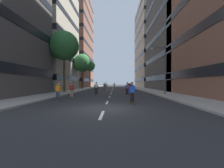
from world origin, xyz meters
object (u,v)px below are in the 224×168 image
at_px(skater_3, 114,85).
at_px(skater_1, 104,85).
at_px(skater_4, 58,90).
at_px(skater_5, 106,86).
at_px(skater_0, 127,88).
at_px(street_tree_far, 64,46).
at_px(skater_2, 72,89).
at_px(skater_6, 96,88).
at_px(street_tree_mid, 90,66).
at_px(skater_7, 132,91).
at_px(street_tree_near, 82,63).
at_px(streetlamp_right, 163,65).
at_px(parked_car_near, 130,86).

bearing_deg(skater_3, skater_1, -107.99).
bearing_deg(skater_4, skater_5, 77.63).
xyz_separation_m(skater_0, skater_3, (-2.02, 27.77, 0.00)).
bearing_deg(street_tree_far, skater_5, 34.41).
xyz_separation_m(skater_2, skater_3, (4.50, 30.98, 0.00)).
xyz_separation_m(skater_0, skater_6, (-4.17, 0.17, 0.00)).
distance_m(street_tree_mid, skater_7, 40.12).
relative_size(skater_3, skater_7, 1.00).
height_order(street_tree_near, skater_4, street_tree_near).
bearing_deg(skater_5, streetlamp_right, -47.04).
height_order(skater_0, skater_4, same).
relative_size(skater_4, skater_6, 1.00).
height_order(parked_car_near, skater_1, skater_1).
bearing_deg(streetlamp_right, skater_2, -160.84).
bearing_deg(street_tree_far, street_tree_mid, 90.00).
distance_m(street_tree_mid, skater_1, 13.64).
distance_m(skater_1, skater_7, 27.98).
xyz_separation_m(parked_car_near, street_tree_far, (-12.82, -17.65, 7.21)).
distance_m(streetlamp_right, skater_5, 12.69).
relative_size(skater_1, skater_3, 1.00).
relative_size(street_tree_mid, skater_6, 5.03).
height_order(skater_0, skater_2, same).
height_order(street_tree_mid, skater_4, street_tree_mid).
xyz_separation_m(street_tree_mid, skater_6, (6.07, -30.47, -6.29)).
bearing_deg(streetlamp_right, street_tree_mid, 116.89).
bearing_deg(skater_7, parked_car_near, 84.75).
relative_size(street_tree_mid, skater_1, 5.03).
relative_size(street_tree_far, skater_2, 5.76).
distance_m(street_tree_mid, skater_6, 31.70).
xyz_separation_m(streetlamp_right, skater_5, (-8.38, 9.00, -3.12)).
bearing_deg(skater_1, skater_4, -95.23).
relative_size(street_tree_mid, skater_4, 5.03).
bearing_deg(skater_6, skater_3, 85.56).
height_order(street_tree_near, street_tree_mid, street_tree_near).
height_order(street_tree_near, skater_0, street_tree_near).
relative_size(parked_car_near, skater_3, 2.47).
distance_m(streetlamp_right, skater_2, 12.50).
bearing_deg(skater_6, skater_4, -113.87).
xyz_separation_m(streetlamp_right, skater_2, (-11.43, -3.97, -3.12)).
bearing_deg(street_tree_near, skater_0, -61.21).
bearing_deg(skater_2, parked_car_near, 70.69).
height_order(street_tree_far, streetlamp_right, street_tree_far).
xyz_separation_m(street_tree_far, streetlamp_right, (15.15, -4.37, -3.77)).
relative_size(skater_4, skater_5, 1.00).
relative_size(skater_0, skater_2, 1.00).
bearing_deg(street_tree_near, skater_5, -52.66).
xyz_separation_m(street_tree_far, skater_7, (10.02, -12.82, -6.92)).
relative_size(street_tree_near, skater_5, 5.06).
bearing_deg(skater_3, street_tree_near, -131.93).
xyz_separation_m(street_tree_far, skater_6, (6.07, -4.96, -6.89)).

